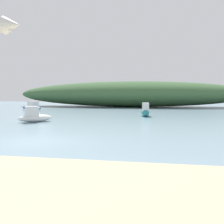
% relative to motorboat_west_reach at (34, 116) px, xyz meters
% --- Properties ---
extents(ground_plane, '(120.00, 120.00, 0.00)m').
position_rel_motorboat_west_reach_xyz_m(ground_plane, '(4.13, -7.74, -0.48)').
color(ground_plane, '#7A99A8').
extents(distant_hill, '(43.58, 10.38, 4.74)m').
position_rel_motorboat_west_reach_xyz_m(distant_hill, '(5.75, 26.05, 1.89)').
color(distant_hill, '#3D6038').
rests_on(distant_hill, ground).
extents(motorboat_west_reach, '(2.86, 2.66, 1.34)m').
position_rel_motorboat_west_reach_xyz_m(motorboat_west_reach, '(0.00, 0.00, 0.00)').
color(motorboat_west_reach, white).
rests_on(motorboat_west_reach, ground).
extents(motorboat_off_point, '(1.04, 3.00, 1.45)m').
position_rel_motorboat_west_reach_xyz_m(motorboat_off_point, '(9.12, 6.98, 0.06)').
color(motorboat_off_point, teal).
rests_on(motorboat_off_point, ground).
extents(motorboat_by_sandbar, '(4.12, 2.86, 1.36)m').
position_rel_motorboat_west_reach_xyz_m(motorboat_by_sandbar, '(-7.37, 13.32, 0.02)').
color(motorboat_by_sandbar, '#2D4C9E').
rests_on(motorboat_by_sandbar, ground).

